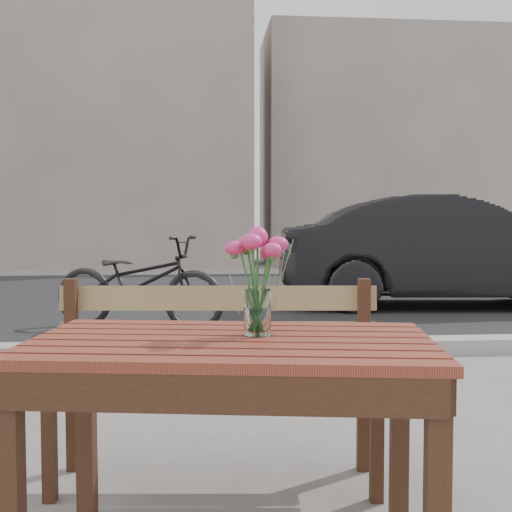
% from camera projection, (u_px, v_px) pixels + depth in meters
% --- Properties ---
extents(street, '(30.00, 8.12, 0.12)m').
position_uv_depth(street, '(223.00, 315.00, 7.07)').
color(street, black).
rests_on(street, ground).
extents(backdrop_buildings, '(15.50, 4.00, 8.00)m').
position_uv_depth(backdrop_buildings, '(215.00, 121.00, 16.18)').
color(backdrop_buildings, gray).
rests_on(backdrop_buildings, ground).
extents(main_table, '(1.25, 0.85, 0.72)m').
position_uv_depth(main_table, '(231.00, 379.00, 1.86)').
color(main_table, maroon).
rests_on(main_table, ground).
extents(main_bench, '(1.37, 0.52, 0.84)m').
position_uv_depth(main_bench, '(217.00, 356.00, 2.62)').
color(main_bench, '#967A4D').
rests_on(main_bench, ground).
extents(main_vase, '(0.18, 0.18, 0.32)m').
position_uv_depth(main_vase, '(257.00, 268.00, 1.90)').
color(main_vase, white).
rests_on(main_vase, main_table).
extents(parked_car, '(4.27, 1.78, 1.37)m').
position_uv_depth(parked_car, '(447.00, 252.00, 8.02)').
color(parked_car, black).
rests_on(parked_car, ground).
extents(bicycle, '(1.87, 1.20, 0.93)m').
position_uv_depth(bicycle, '(138.00, 283.00, 6.26)').
color(bicycle, black).
rests_on(bicycle, ground).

